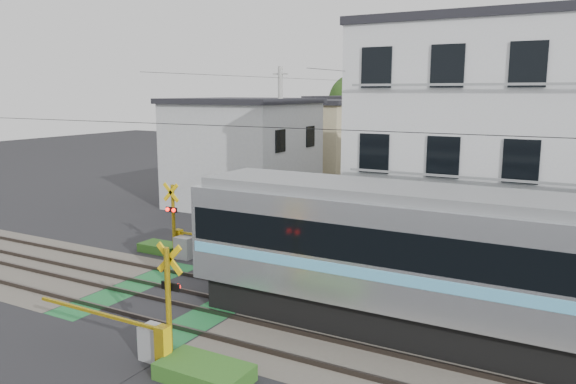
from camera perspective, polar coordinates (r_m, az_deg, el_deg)
The scene contains 11 objects.
ground at distance 19.14m, azimuth -11.57°, elevation -10.45°, with size 120.00×120.00×0.00m, color black.
track_bed at distance 19.13m, azimuth -11.57°, elevation -10.35°, with size 120.00×120.00×0.14m.
crossing_signal_near at distance 14.75m, azimuth -13.31°, elevation -13.95°, with size 4.74×0.65×3.09m.
crossing_signal_far at distance 23.18m, azimuth -10.61°, elevation -4.92°, with size 4.74×0.65×3.09m.
apartment_block at distance 23.30m, azimuth 20.87°, elevation 4.53°, with size 10.20×8.36×9.30m.
houses_row at distance 41.21m, azimuth 12.77°, elevation 5.14°, with size 22.07×31.35×6.80m.
tree_hill at distance 62.00m, azimuth 19.98°, elevation 8.25°, with size 40.00×13.00×11.40m.
catenary at distance 15.02m, azimuth 5.66°, elevation -1.32°, with size 60.00×5.04×7.00m.
utility_poles at distance 38.78m, azimuth 9.73°, elevation 6.19°, with size 7.90×42.00×8.00m.
pedestrian at distance 41.24m, azimuth 10.62°, elevation 1.83°, with size 0.60×0.39×1.65m, color #24222B.
weed_patches at distance 17.97m, azimuth -7.44°, elevation -11.08°, with size 10.25×8.80×0.40m.
Camera 1 is at (11.84, -13.48, 6.67)m, focal length 35.00 mm.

